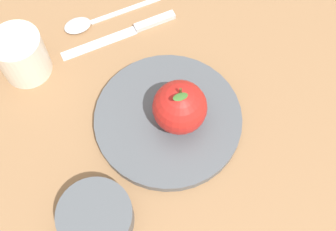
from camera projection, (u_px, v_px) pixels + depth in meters
ground_plane at (163, 98)px, 0.71m from camera, size 2.40×2.40×0.00m
dinner_plate at (168, 119)px, 0.68m from camera, size 0.23×0.23×0.02m
apple at (180, 107)px, 0.64m from camera, size 0.08×0.08×0.10m
side_bowl at (95, 217)px, 0.60m from camera, size 0.10×0.10×0.04m
cup at (21, 54)px, 0.69m from camera, size 0.08×0.08×0.08m
knife at (130, 31)px, 0.76m from camera, size 0.11×0.19×0.01m
spoon at (89, 22)px, 0.77m from camera, size 0.10×0.17×0.01m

